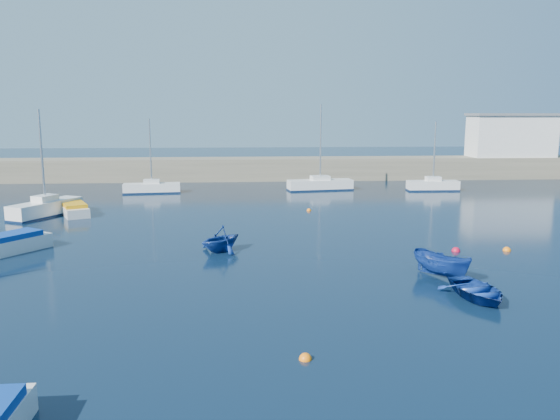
{
  "coord_description": "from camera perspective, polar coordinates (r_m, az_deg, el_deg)",
  "views": [
    {
      "loc": [
        -3.08,
        -19.53,
        7.86
      ],
      "look_at": [
        -0.64,
        15.73,
        1.6
      ],
      "focal_mm": 35.0,
      "sensor_mm": 36.0,
      "label": 1
    }
  ],
  "objects": [
    {
      "name": "ground",
      "position": [
        21.28,
        4.75,
        -11.67
      ],
      "size": [
        220.0,
        220.0,
        0.0
      ],
      "primitive_type": "plane",
      "color": "black",
      "rests_on": "ground"
    },
    {
      "name": "back_wall",
      "position": [
        65.93,
        -1.26,
        4.33
      ],
      "size": [
        96.0,
        4.5,
        2.6
      ],
      "primitive_type": "cube",
      "color": "#6E6754",
      "rests_on": "ground"
    },
    {
      "name": "harbor_office",
      "position": [
        73.46,
        23.0,
        7.1
      ],
      "size": [
        10.0,
        4.0,
        5.0
      ],
      "primitive_type": "cube",
      "color": "silver",
      "rests_on": "back_wall"
    },
    {
      "name": "sailboat_3",
      "position": [
        46.04,
        -23.28,
        0.21
      ],
      "size": [
        4.31,
        6.23,
        8.2
      ],
      "rotation": [
        0.0,
        0.0,
        -0.47
      ],
      "color": "silver",
      "rests_on": "ground"
    },
    {
      "name": "sailboat_5",
      "position": [
        56.17,
        -13.24,
        2.29
      ],
      "size": [
        5.7,
        2.12,
        7.38
      ],
      "rotation": [
        0.0,
        0.0,
        1.67
      ],
      "color": "silver",
      "rests_on": "ground"
    },
    {
      "name": "sailboat_6",
      "position": [
        56.97,
        4.2,
        2.69
      ],
      "size": [
        6.91,
        2.85,
        8.78
      ],
      "rotation": [
        0.0,
        0.0,
        1.72
      ],
      "color": "silver",
      "rests_on": "ground"
    },
    {
      "name": "sailboat_7",
      "position": [
        58.53,
        15.68,
        2.53
      ],
      "size": [
        5.26,
        1.55,
        7.06
      ],
      "rotation": [
        0.0,
        0.0,
        1.55
      ],
      "color": "silver",
      "rests_on": "ground"
    },
    {
      "name": "motorboat_1",
      "position": [
        34.83,
        -26.44,
        -3.18
      ],
      "size": [
        3.94,
        4.65,
        1.12
      ],
      "rotation": [
        0.0,
        0.0,
        -0.62
      ],
      "color": "silver",
      "rests_on": "ground"
    },
    {
      "name": "motorboat_2",
      "position": [
        46.03,
        -20.76,
        0.13
      ],
      "size": [
        3.54,
        4.97,
        0.97
      ],
      "rotation": [
        0.0,
        0.0,
        0.45
      ],
      "color": "silver",
      "rests_on": "ground"
    },
    {
      "name": "dinghy_center",
      "position": [
        25.17,
        19.9,
        -7.9
      ],
      "size": [
        2.93,
        3.8,
        0.73
      ],
      "primitive_type": "imported",
      "rotation": [
        0.0,
        0.0,
        0.13
      ],
      "color": "navy",
      "rests_on": "ground"
    },
    {
      "name": "dinghy_left",
      "position": [
        31.63,
        -6.22,
        -3.01
      ],
      "size": [
        3.75,
        3.76,
        1.5
      ],
      "primitive_type": "imported",
      "rotation": [
        0.0,
        0.0,
        -0.78
      ],
      "color": "navy",
      "rests_on": "ground"
    },
    {
      "name": "dinghy_right",
      "position": [
        27.65,
        16.55,
        -5.53
      ],
      "size": [
        2.79,
        3.45,
        1.27
      ],
      "primitive_type": "imported",
      "rotation": [
        0.0,
        0.0,
        0.56
      ],
      "color": "navy",
      "rests_on": "ground"
    },
    {
      "name": "buoy_0",
      "position": [
        18.35,
        2.67,
        -15.32
      ],
      "size": [
        0.43,
        0.43,
        0.43
      ],
      "primitive_type": "sphere",
      "color": "orange",
      "rests_on": "ground"
    },
    {
      "name": "buoy_1",
      "position": [
        33.25,
        17.9,
        -4.13
      ],
      "size": [
        0.5,
        0.5,
        0.5
      ],
      "primitive_type": "sphere",
      "color": "#B20D2B",
      "rests_on": "ground"
    },
    {
      "name": "buoy_2",
      "position": [
        34.41,
        22.61,
        -3.95
      ],
      "size": [
        0.46,
        0.46,
        0.46
      ],
      "primitive_type": "sphere",
      "color": "orange",
      "rests_on": "ground"
    },
    {
      "name": "buoy_3",
      "position": [
        44.78,
        3.05,
        -0.08
      ],
      "size": [
        0.39,
        0.39,
        0.39
      ],
      "primitive_type": "sphere",
      "color": "orange",
      "rests_on": "ground"
    }
  ]
}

